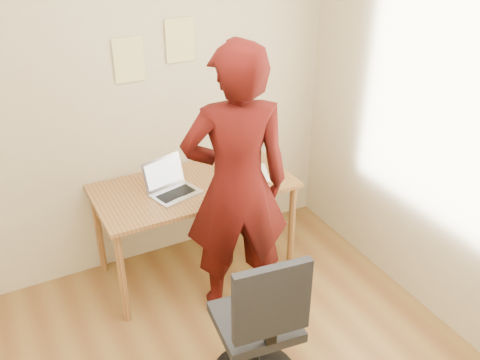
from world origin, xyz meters
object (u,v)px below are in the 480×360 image
phone (224,193)px  person (237,186)px  desk (194,195)px  laptop (171,186)px  office_chair (260,333)px

phone → person: 0.34m
person → phone: bearing=-82.2°
desk → person: bearing=-78.6°
laptop → office_chair: size_ratio=0.38×
desk → office_chair: 1.22m
office_chair → person: size_ratio=0.53×
desk → laptop: (-0.18, -0.03, 0.14)m
desk → phone: 0.27m
desk → person: 0.57m
desk → person: (0.10, -0.48, 0.29)m
laptop → office_chair: (0.05, -1.17, -0.37)m
office_chair → laptop: bearing=99.3°
office_chair → person: person is taller
phone → office_chair: (-0.26, -0.99, -0.32)m
laptop → person: size_ratio=0.20×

